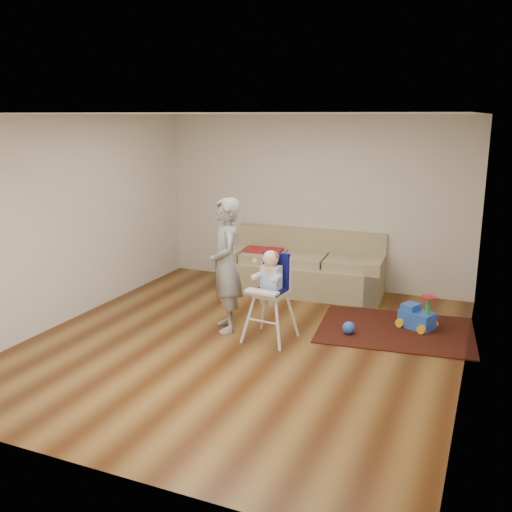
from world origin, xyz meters
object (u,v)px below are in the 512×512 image
at_px(sofa, 305,262).
at_px(side_table, 234,267).
at_px(toy_ball, 349,328).
at_px(high_chair, 270,297).
at_px(adult, 226,265).
at_px(ride_on_toy, 417,311).

bearing_deg(sofa, side_table, 171.51).
height_order(sofa, toy_ball, sofa).
bearing_deg(high_chair, adult, 176.12).
bearing_deg(adult, side_table, 168.18).
xyz_separation_m(ride_on_toy, adult, (-2.25, -0.97, 0.61)).
distance_m(side_table, toy_ball, 2.85).
bearing_deg(adult, high_chair, 46.16).
distance_m(side_table, adult, 2.29).
bearing_deg(sofa, high_chair, -87.66).
height_order(toy_ball, adult, adult).
relative_size(sofa, adult, 1.45).
height_order(ride_on_toy, toy_ball, ride_on_toy).
xyz_separation_m(sofa, ride_on_toy, (1.85, -0.97, -0.22)).
height_order(sofa, high_chair, high_chair).
height_order(side_table, adult, adult).
bearing_deg(high_chair, toy_ball, 37.01).
distance_m(side_table, high_chair, 2.63).
bearing_deg(high_chair, ride_on_toy, 39.36).
distance_m(side_table, ride_on_toy, 3.28).
height_order(sofa, adult, adult).
bearing_deg(side_table, adult, -67.35).
xyz_separation_m(sofa, adult, (-0.41, -1.94, 0.39)).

